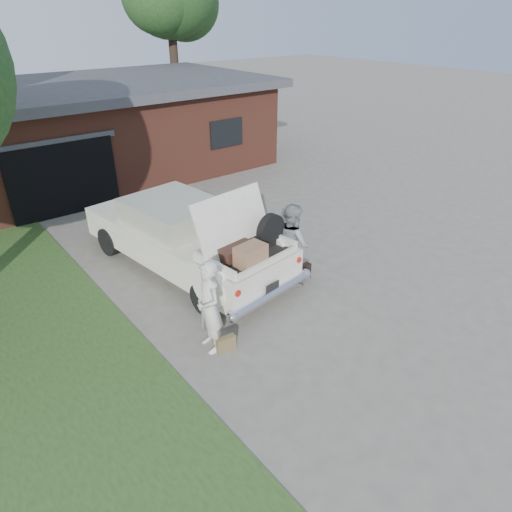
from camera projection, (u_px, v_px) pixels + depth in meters
ground at (274, 313)px, 9.55m from camera, size 90.00×90.00×0.00m
house at (97, 128)px, 17.18m from camera, size 12.80×7.80×3.30m
sedan at (186, 236)px, 10.88m from camera, size 2.91×5.95×2.31m
woman_left at (209, 307)px, 8.15m from camera, size 0.52×0.72×1.82m
woman_right at (292, 243)px, 10.29m from camera, size 0.90×1.05×1.89m
suitcase_left at (226, 344)px, 8.44m from camera, size 0.39×0.16×0.29m
suitcase_right at (302, 273)px, 10.64m from camera, size 0.49×0.18×0.37m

